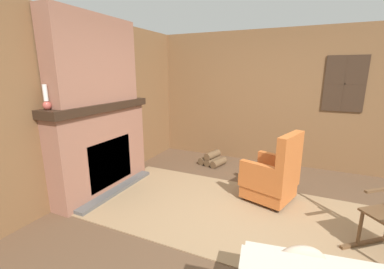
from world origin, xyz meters
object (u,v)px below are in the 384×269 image
Objects in this scene: oil_lamp_vase at (46,101)px; storage_case at (108,96)px; decorative_plate_on_mantel at (91,94)px; firewood_stack at (212,159)px; armchair at (273,177)px.

oil_lamp_vase reaches higher than storage_case.
oil_lamp_vase reaches higher than decorative_plate_on_mantel.
firewood_stack is 2.20× the size of storage_case.
decorative_plate_on_mantel is (-0.02, -0.32, 0.06)m from storage_case.
armchair is at bearing -39.57° from firewood_stack.
armchair is 3.68× the size of decorative_plate_on_mantel.
firewood_stack is at bearing 51.39° from storage_case.
firewood_stack is 2.61m from decorative_plate_on_mantel.
storage_case is at bearing 89.99° from oil_lamp_vase.
armchair is 3.10m from oil_lamp_vase.
decorative_plate_on_mantel is at bearing -123.75° from firewood_stack.
decorative_plate_on_mantel is (-2.51, -0.76, 1.14)m from armchair.
oil_lamp_vase is (-1.20, -2.54, 1.38)m from firewood_stack.
storage_case reaches higher than armchair.
armchair is 1.94× the size of firewood_stack.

